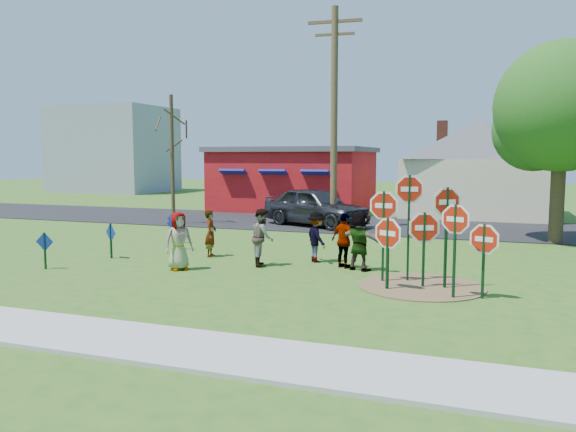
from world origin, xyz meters
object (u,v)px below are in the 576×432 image
Objects in this scene: person_a at (179,241)px; leafy_tree at (565,114)px; stop_sign_b at (409,200)px; suv at (316,206)px; stop_sign_a at (388,238)px; person_b at (211,233)px; stop_sign_d at (447,211)px; utility_pole at (334,114)px; stop_sign_c at (455,229)px.

person_a is 0.22× the size of leafy_tree.
stop_sign_b is at bearing -44.66° from person_a.
leafy_tree reaches higher than stop_sign_b.
suv is (-5.77, 10.55, -1.21)m from stop_sign_b.
stop_sign_b is 10.07m from leafy_tree.
leafy_tree reaches higher than stop_sign_a.
person_b is 9.00m from suv.
leafy_tree is at bearing 36.61° from stop_sign_d.
person_b is (-7.68, 2.12, -1.18)m from stop_sign_d.
person_b is 9.60m from utility_pole.
person_b is 13.84m from leafy_tree.
stop_sign_d is 7.60m from person_a.
leafy_tree is at bearing -8.06° from utility_pole.
stop_sign_c is 1.04m from stop_sign_d.
stop_sign_b is 11.35m from utility_pole.
stop_sign_c reaches higher than person_a.
person_a is 2.31m from person_b.
suv is at bearing -19.71° from person_b.
stop_sign_d reaches higher than person_a.
utility_pole reaches higher than stop_sign_c.
stop_sign_d is 8.05m from person_b.
utility_pole is at bearing -99.65° from suv.
suv is at bearing 35.30° from person_a.
stop_sign_b is at bearing 151.59° from stop_sign_c.
stop_sign_d is 0.50× the size of suv.
stop_sign_c reaches higher than person_b.
stop_sign_a is 6.21m from person_a.
stop_sign_c is (1.26, -1.49, -0.53)m from stop_sign_b.
utility_pole is (1.97, 8.28, 4.45)m from person_b.
utility_pole is at bearing 101.63° from stop_sign_b.
stop_sign_a is 12.48m from utility_pole.
stop_sign_c is 0.87× the size of stop_sign_d.
utility_pole is (-4.37, 11.01, 3.93)m from stop_sign_a.
stop_sign_a is 1.61m from stop_sign_d.
stop_sign_a is 1.25× the size of person_b.
stop_sign_d is 12.31m from utility_pole.
utility_pole is (1.81, 10.58, 4.37)m from person_a.
stop_sign_c is 13.96m from suv.
stop_sign_b is 1.15m from stop_sign_d.
stop_sign_d is at bearing -119.36° from person_b.
stop_sign_a is 0.36× the size of suv.
stop_sign_c is 0.43× the size of suv.
person_b is at bearing 152.72° from stop_sign_b.
stop_sign_b reaches higher than stop_sign_c.
leafy_tree reaches higher than person_a.
stop_sign_d is (1.34, 0.61, 0.66)m from stop_sign_a.
stop_sign_a is 0.83× the size of stop_sign_c.
person_b is 0.16× the size of utility_pole.
stop_sign_d is 0.35× the size of leafy_tree.
person_b is (-0.16, 2.30, -0.08)m from person_a.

